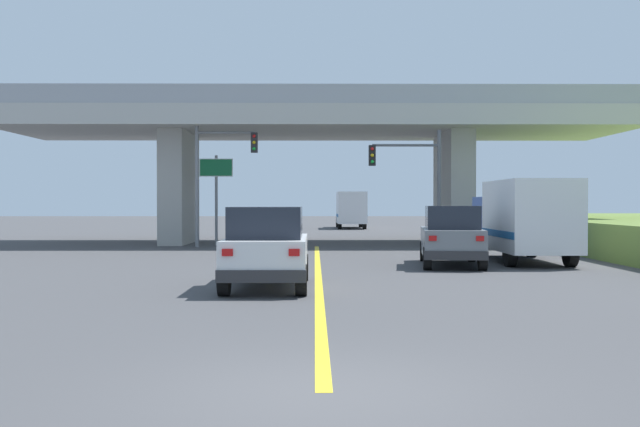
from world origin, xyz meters
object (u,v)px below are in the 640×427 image
object	(u,v)px
semi_truck_distant	(351,209)
suv_crossing	(451,236)
suv_lead	(267,247)
traffic_signal_farside	(217,166)
box_truck	(524,219)
traffic_signal_nearside	(415,173)
highway_sign	(216,179)

from	to	relation	value
semi_truck_distant	suv_crossing	bearing A→B (deg)	-87.57
suv_lead	traffic_signal_farside	size ratio (longest dim) A/B	0.75
suv_crossing	semi_truck_distant	distance (m)	36.94
suv_crossing	semi_truck_distant	xyz separation A→B (m)	(-1.57, 36.90, 0.59)
box_truck	semi_truck_distant	bearing A→B (deg)	97.14
suv_lead	box_truck	distance (m)	11.76
suv_crossing	box_truck	size ratio (longest dim) A/B	0.75
suv_crossing	box_truck	xyz separation A→B (m)	(2.87, 1.47, 0.53)
suv_lead	semi_truck_distant	world-z (taller)	semi_truck_distant
suv_lead	box_truck	bearing A→B (deg)	42.57
suv_lead	traffic_signal_nearside	xyz separation A→B (m)	(5.86, 16.17, 2.50)
traffic_signal_farside	box_truck	bearing A→B (deg)	-36.67
suv_crossing	traffic_signal_nearside	size ratio (longest dim) A/B	0.89
traffic_signal_farside	highway_sign	xyz separation A→B (m)	(-0.23, 1.58, -0.55)
suv_crossing	traffic_signal_farside	bearing A→B (deg)	138.00
suv_lead	traffic_signal_farside	bearing A→B (deg)	101.62
traffic_signal_farside	highway_sign	bearing A→B (deg)	98.46
suv_lead	semi_truck_distant	distance (m)	43.59
suv_crossing	suv_lead	bearing A→B (deg)	-125.15
box_truck	suv_crossing	bearing A→B (deg)	-152.92
box_truck	highway_sign	xyz separation A→B (m)	(-12.38, 10.62, 1.77)
suv_lead	semi_truck_distant	xyz separation A→B (m)	(4.21, 43.38, 0.59)
traffic_signal_farside	traffic_signal_nearside	bearing A→B (deg)	-4.95
traffic_signal_nearside	highway_sign	xyz separation A→B (m)	(-9.59, 2.39, -0.20)
highway_sign	semi_truck_distant	bearing A→B (deg)	72.26
box_truck	semi_truck_distant	size ratio (longest dim) A/B	0.90
suv_lead	traffic_signal_nearside	bearing A→B (deg)	70.07
highway_sign	box_truck	bearing A→B (deg)	-40.62
traffic_signal_farside	highway_sign	world-z (taller)	traffic_signal_farside
semi_truck_distant	box_truck	bearing A→B (deg)	-82.86
suv_crossing	traffic_signal_nearside	world-z (taller)	traffic_signal_nearside
suv_crossing	highway_sign	size ratio (longest dim) A/B	1.09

